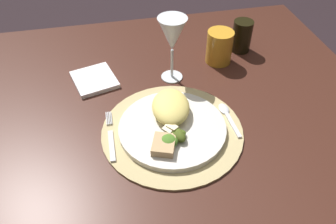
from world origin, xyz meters
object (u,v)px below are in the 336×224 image
object	(u,v)px
fork	(111,138)
wine_glass	(172,36)
spoon	(227,114)
napkin	(94,80)
dark_tumbler	(242,36)
amber_tumbler	(219,47)
dining_table	(152,139)
dinner_plate	(172,128)

from	to	relation	value
fork	wine_glass	world-z (taller)	wine_glass
spoon	napkin	bearing A→B (deg)	145.85
wine_glass	dark_tumbler	bearing A→B (deg)	21.90
amber_tumbler	wine_glass	bearing A→B (deg)	-161.45
wine_glass	dark_tumbler	world-z (taller)	wine_glass
dark_tumbler	dining_table	bearing A→B (deg)	-145.90
wine_glass	dark_tumbler	size ratio (longest dim) A/B	1.88
napkin	fork	bearing A→B (deg)	-83.58
dinner_plate	napkin	bearing A→B (deg)	125.88
dining_table	dark_tumbler	size ratio (longest dim) A/B	12.44
wine_glass	dark_tumbler	distance (m)	0.28
spoon	fork	bearing A→B (deg)	-176.05
amber_tumbler	dark_tumbler	bearing A→B (deg)	27.43
dining_table	spoon	distance (m)	0.23
spoon	wine_glass	distance (m)	0.25
spoon	dark_tumbler	world-z (taller)	dark_tumbler
dining_table	fork	size ratio (longest dim) A/B	7.67
dining_table	napkin	distance (m)	0.24
spoon	wine_glass	size ratio (longest dim) A/B	0.66
fork	amber_tumbler	bearing A→B (deg)	36.86
dinner_plate	wine_glass	size ratio (longest dim) A/B	1.38
dining_table	wine_glass	bearing A→B (deg)	55.81
dinner_plate	amber_tumbler	distance (m)	0.34
fork	spoon	xyz separation A→B (m)	(0.29, 0.02, -0.00)
amber_tumbler	napkin	bearing A→B (deg)	-176.24
fork	amber_tumbler	distance (m)	0.44
spoon	napkin	xyz separation A→B (m)	(-0.32, 0.22, -0.00)
napkin	amber_tumbler	xyz separation A→B (m)	(0.38, 0.02, 0.04)
dark_tumbler	spoon	bearing A→B (deg)	-116.73
amber_tumbler	dining_table	bearing A→B (deg)	-143.68
dining_table	wine_glass	world-z (taller)	wine_glass
wine_glass	dark_tumbler	xyz separation A→B (m)	(0.25, 0.10, -0.09)
napkin	amber_tumbler	distance (m)	0.38
dining_table	dark_tumbler	bearing A→B (deg)	34.10
amber_tumbler	dark_tumbler	xyz separation A→B (m)	(0.09, 0.05, -0.00)
dinner_plate	dark_tumbler	xyz separation A→B (m)	(0.29, 0.31, 0.04)
fork	spoon	size ratio (longest dim) A/B	1.30
spoon	napkin	world-z (taller)	same
fork	dinner_plate	bearing A→B (deg)	-1.15
dinner_plate	dark_tumbler	distance (m)	0.43
dining_table	dinner_plate	bearing A→B (deg)	-66.12
spoon	amber_tumbler	bearing A→B (deg)	76.90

